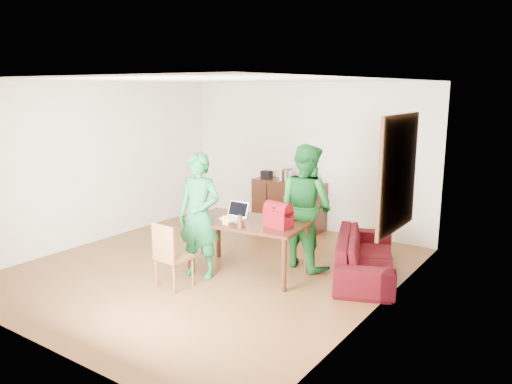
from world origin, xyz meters
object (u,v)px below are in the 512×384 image
Objects in this scene: person_far at (306,206)px; bottle at (240,221)px; table at (248,227)px; person_near at (199,216)px; laptop at (232,216)px; chair at (173,268)px; sofa at (365,255)px; red_bag at (278,217)px.

person_far reaches higher than bottle.
person_near is at bearing -141.61° from table.
laptop is (-0.77, -0.76, -0.10)m from person_far.
laptop reaches higher than chair.
chair is 2.67m from sofa.
person_near is 0.62m from bottle.
person_far reaches higher than sofa.
table reaches higher than sofa.
person_near is 0.96× the size of person_far.
red_bag reaches higher than bottle.
person_near is at bearing -147.63° from red_bag.
table is 0.99× the size of person_near.
table is at bearing 100.15° from sofa.
table is 0.71m from person_near.
person_near reaches higher than bottle.
red_bag is at bearing 104.88° from person_far.
chair is at bearing 112.60° from sofa.
red_bag is (0.39, 0.33, 0.04)m from bottle.
laptop is 0.90× the size of red_bag.
bottle is (0.61, 0.12, -0.01)m from person_near.
red_bag is at bearing -10.33° from table.
chair is at bearing -135.35° from bottle.
person_far is 9.61× the size of bottle.
sofa is at bearing 29.86° from laptop.
red_bag is (1.01, 0.45, 0.03)m from person_near.
laptop reaches higher than bottle.
person_far reaches higher than red_bag.
table is 1.95× the size of chair.
sofa is at bearing 25.27° from table.
person_near is (0.02, 0.51, 0.62)m from chair.
red_bag is at bearing 2.30° from laptop.
person_near is at bearing 103.96° from sofa.
person_far is 1.08m from sofa.
table is 1.19m from chair.
table is at bearing 68.54° from person_far.
person_near is (-0.48, -0.48, 0.20)m from table.
sofa is at bearing 44.10° from bottle.
sofa is at bearing 48.15° from chair.
red_bag is at bearing 114.08° from sofa.
person_far is at bearing 79.61° from sofa.
chair is 1.55m from red_bag.
person_far is at bearing 97.20° from red_bag.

